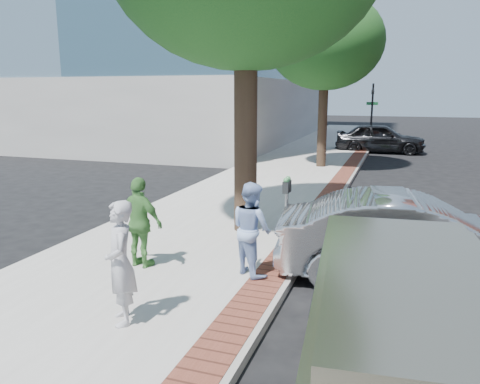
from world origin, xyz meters
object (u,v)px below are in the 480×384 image
at_px(parking_meter, 287,197).
at_px(bg_car, 380,138).
at_px(person_officer, 252,229).
at_px(person_green, 140,223).
at_px(van, 406,333).
at_px(sedan_silver, 412,239).
at_px(person_gray, 120,263).

bearing_deg(parking_meter, bg_car, 86.69).
relative_size(person_officer, person_green, 0.99).
bearing_deg(van, person_green, 145.27).
bearing_deg(van, bg_car, 87.67).
distance_m(sedan_silver, bg_car, 18.58).
height_order(person_gray, person_officer, person_gray).
distance_m(bg_car, van, 22.36).
xyz_separation_m(person_gray, sedan_silver, (3.82, 3.22, -0.24)).
bearing_deg(person_green, sedan_silver, -154.04).
height_order(person_officer, sedan_silver, person_officer).
bearing_deg(sedan_silver, person_gray, 122.44).
bearing_deg(van, sedan_silver, 82.52).
relative_size(parking_meter, person_gray, 0.85).
bearing_deg(bg_car, sedan_silver, -176.96).
bearing_deg(person_gray, person_green, 167.30).
bearing_deg(person_gray, bg_car, 137.25).
bearing_deg(sedan_silver, parking_meter, 66.08).
relative_size(person_green, sedan_silver, 0.35).
bearing_deg(person_green, bg_car, -88.48).
relative_size(parking_meter, bg_car, 0.31).
bearing_deg(parking_meter, person_officer, -97.94).
relative_size(sedan_silver, bg_car, 0.99).
bearing_deg(person_gray, van, 44.73).
distance_m(parking_meter, bg_car, 17.85).
relative_size(parking_meter, person_green, 0.88).
bearing_deg(person_green, person_officer, -159.82).
height_order(person_gray, person_green, person_gray).
xyz_separation_m(parking_meter, bg_car, (1.03, 17.82, -0.40)).
bearing_deg(parking_meter, van, -62.84).
relative_size(person_gray, van, 0.36).
xyz_separation_m(sedan_silver, bg_car, (-1.41, 18.53, 0.03)).
height_order(person_green, bg_car, person_green).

